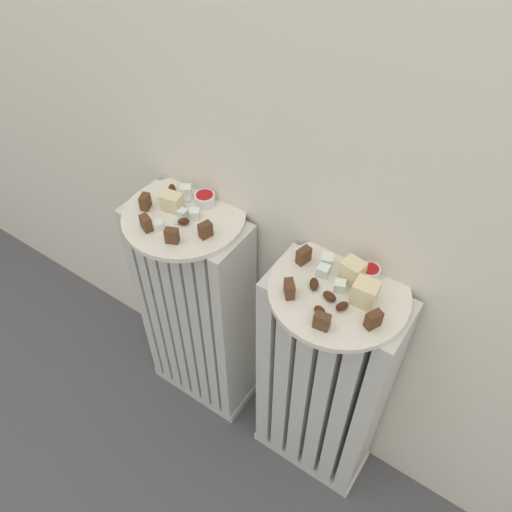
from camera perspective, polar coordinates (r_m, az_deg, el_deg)
name	(u,v)px	position (r m, az deg, el deg)	size (l,w,h in m)	color
ground_plane	(196,494)	(1.50, -6.61, -24.70)	(6.00, 6.00, 0.00)	#4C4C51
radiator_left	(197,315)	(1.37, -6.49, -6.54)	(0.29, 0.14, 0.68)	silver
radiator_right	(322,387)	(1.25, 7.26, -14.15)	(0.29, 0.14, 0.68)	silver
plate_left	(184,216)	(1.11, -7.96, 4.39)	(0.26, 0.26, 0.01)	silver
plate_right	(339,291)	(0.97, 9.15, -3.89)	(0.26, 0.26, 0.01)	silver
dark_cake_slice_left_0	(145,202)	(1.13, -12.14, 5.87)	(0.03, 0.02, 0.03)	#56351E
dark_cake_slice_left_1	(146,223)	(1.07, -12.06, 3.57)	(0.03, 0.02, 0.03)	#56351E
dark_cake_slice_left_2	(172,236)	(1.04, -9.28, 2.23)	(0.03, 0.02, 0.03)	#56351E
dark_cake_slice_left_3	(205,230)	(1.04, -5.61, 2.88)	(0.03, 0.02, 0.03)	#56351E
marble_cake_slice_left_0	(172,202)	(1.11, -9.29, 5.92)	(0.04, 0.03, 0.04)	beige
turkish_delight_left_0	(158,225)	(1.08, -10.76, 3.35)	(0.02, 0.02, 0.02)	white
turkish_delight_left_1	(186,191)	(1.15, -7.73, 7.15)	(0.02, 0.02, 0.02)	white
turkish_delight_left_2	(183,213)	(1.10, -8.10, 4.71)	(0.02, 0.02, 0.02)	white
turkish_delight_left_3	(195,214)	(1.09, -6.78, 4.65)	(0.02, 0.02, 0.02)	white
medjool_date_left_0	(172,189)	(1.16, -9.26, 7.34)	(0.03, 0.02, 0.02)	#3D1E0F
medjool_date_left_1	(184,222)	(1.08, -8.01, 3.79)	(0.02, 0.01, 0.02)	#3D1E0F
jam_bowl_left	(205,198)	(1.12, -5.67, 6.34)	(0.04, 0.04, 0.02)	white
dark_cake_slice_right_0	(304,256)	(0.99, 5.29, 0.05)	(0.03, 0.02, 0.03)	#56351E
dark_cake_slice_right_1	(289,289)	(0.93, 3.72, -3.65)	(0.03, 0.02, 0.03)	#56351E
dark_cake_slice_right_2	(322,321)	(0.89, 7.28, -7.16)	(0.03, 0.02, 0.03)	#56351E
dark_cake_slice_right_3	(373,320)	(0.91, 12.85, -6.87)	(0.03, 0.02, 0.03)	#56351E
marble_cake_slice_right_0	(365,293)	(0.93, 11.97, -4.02)	(0.04, 0.04, 0.05)	beige
marble_cake_slice_right_1	(352,272)	(0.96, 10.60, -1.71)	(0.04, 0.03, 0.05)	beige
turkish_delight_right_0	(323,271)	(0.97, 7.41, -1.64)	(0.02, 0.02, 0.02)	white
turkish_delight_right_1	(340,286)	(0.96, 9.25, -3.28)	(0.02, 0.02, 0.02)	white
turkish_delight_right_2	(327,260)	(0.99, 7.83, -0.49)	(0.02, 0.02, 0.02)	white
medjool_date_right_0	(314,284)	(0.96, 6.44, -3.10)	(0.03, 0.02, 0.01)	#3D1E0F
medjool_date_right_1	(342,306)	(0.93, 9.49, -5.50)	(0.03, 0.01, 0.02)	#3D1E0F
medjool_date_right_2	(330,296)	(0.94, 8.13, -4.44)	(0.03, 0.02, 0.01)	#3D1E0F
medjool_date_right_3	(320,311)	(0.92, 7.05, -6.04)	(0.02, 0.02, 0.01)	#3D1E0F
jam_bowl_right	(370,272)	(0.98, 12.48, -1.77)	(0.04, 0.04, 0.02)	white
fork	(184,207)	(1.12, -8.01, 5.40)	(0.05, 0.09, 0.00)	silver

